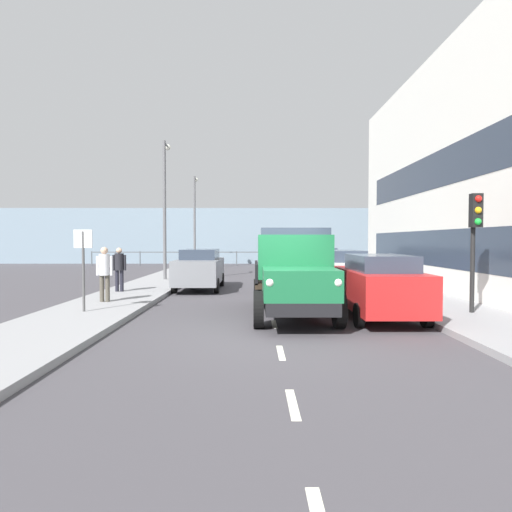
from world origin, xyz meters
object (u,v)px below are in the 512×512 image
Objects in this scene: truck_vintage_green at (294,275)px; lamp_post_far at (195,213)px; car_red_kerbside_near at (378,285)px; pedestrian_in_dark_coat at (119,266)px; street_sign at (83,256)px; pedestrian_couple_b at (104,269)px; car_white_kerbside_1 at (340,271)px; car_navy_kerbside_2 at (319,264)px; traffic_light_near at (475,227)px; lamp_post_promenade at (165,198)px; car_grey_oppositeside_0 at (200,269)px; car_black_kerbside_3 at (306,259)px.

truck_vintage_green is 0.84× the size of lamp_post_far.
car_red_kerbside_near is (-2.28, -0.06, -0.28)m from truck_vintage_green.
street_sign reaches higher than pedestrian_in_dark_coat.
lamp_post_far is (5.51, -21.38, 2.94)m from truck_vintage_green.
pedestrian_couple_b is 2.88m from pedestrian_in_dark_coat.
car_white_kerbside_1 is (0.00, -5.40, 0.00)m from car_red_kerbside_near.
pedestrian_couple_b is at bearing 47.79° from car_navy_kerbside_2.
car_navy_kerbside_2 is at bearing -90.00° from car_red_kerbside_near.
pedestrian_in_dark_coat is at bearing -84.37° from street_sign.
car_red_kerbside_near is at bearing -1.11° from traffic_light_near.
truck_vintage_green reaches higher than pedestrian_couple_b.
lamp_post_promenade reaches higher than street_sign.
pedestrian_couple_b reaches higher than car_navy_kerbside_2.
traffic_light_near is (-2.56, 11.20, 1.58)m from car_navy_kerbside_2.
car_red_kerbside_near is 9.12m from car_grey_oppositeside_0.
street_sign is at bearing -2.99° from truck_vintage_green.
car_navy_kerbside_2 is 2.72× the size of pedestrian_in_dark_coat.
car_grey_oppositeside_0 is (5.69, -7.13, 0.00)m from car_red_kerbside_near.
traffic_light_near is at bearing -179.93° from truck_vintage_green.
car_navy_kerbside_2 is 2.62× the size of pedestrian_couple_b.
lamp_post_far is (2.10, -14.19, 3.22)m from car_grey_oppositeside_0.
traffic_light_near is 0.46× the size of lamp_post_promenade.
car_white_kerbside_1 is at bearing 163.04° from car_grey_oppositeside_0.
traffic_light_near is 23.80m from lamp_post_far.
car_white_kerbside_1 is 2.00× the size of street_sign.
car_red_kerbside_near is at bearing -178.61° from truck_vintage_green.
lamp_post_far reaches higher than pedestrian_in_dark_coat.
car_red_kerbside_near is 0.62× the size of lamp_post_promenade.
car_white_kerbside_1 is 9.58m from street_sign.
car_black_kerbside_3 is 18.77m from street_sign.
street_sign is (8.04, 5.15, 0.79)m from car_white_kerbside_1.
car_white_kerbside_1 is 5.75m from car_navy_kerbside_2.
pedestrian_in_dark_coat is at bearing -82.13° from pedestrian_couple_b.
car_grey_oppositeside_0 is 0.67× the size of lamp_post_far.
lamp_post_far reaches higher than street_sign.
car_black_kerbside_3 is 14.82m from pedestrian_in_dark_coat.
car_black_kerbside_3 is at bearing -118.44° from pedestrian_couple_b.
truck_vintage_green is 3.37× the size of pedestrian_in_dark_coat.
lamp_post_far is at bearing -63.93° from car_white_kerbside_1.
pedestrian_couple_b is (8.11, 3.20, 0.28)m from car_white_kerbside_1.
car_navy_kerbside_2 is 11.59m from traffic_light_near.
pedestrian_in_dark_coat is at bearing -39.37° from truck_vintage_green.
lamp_post_promenade is at bearing 89.69° from lamp_post_far.
car_black_kerbside_3 is 1.29× the size of traffic_light_near.
traffic_light_near is at bearing 134.37° from lamp_post_promenade.
pedestrian_couple_b is 0.25× the size of lamp_post_promenade.
car_grey_oppositeside_0 is 11.05m from traffic_light_near.
car_white_kerbside_1 is 0.67× the size of lamp_post_far.
traffic_light_near is at bearing 178.41° from street_sign.
truck_vintage_green reaches higher than car_navy_kerbside_2.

